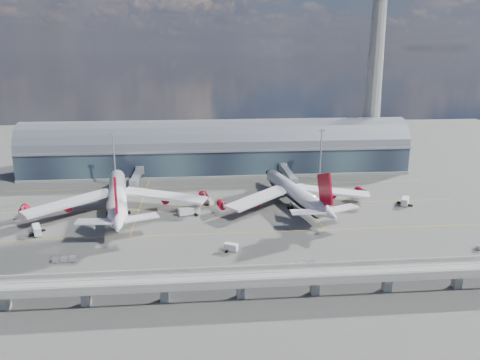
{
  "coord_description": "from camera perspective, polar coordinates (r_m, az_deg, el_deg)",
  "views": [
    {
      "loc": [
        -10.42,
        -165.55,
        63.75
      ],
      "look_at": [
        5.8,
        10.0,
        14.0
      ],
      "focal_mm": 35.0,
      "sensor_mm": 36.0,
      "label": 1
    }
  ],
  "objects": [
    {
      "name": "service_truck_4",
      "position": [
        218.18,
        7.37,
        -0.97
      ],
      "size": [
        3.38,
        5.35,
        2.87
      ],
      "rotation": [
        0.0,
        0.0,
        -0.24
      ],
      "color": "silver",
      "rests_on": "ground"
    },
    {
      "name": "control_tower",
      "position": [
        266.52,
        16.1,
        12.56
      ],
      "size": [
        19.0,
        19.0,
        103.0
      ],
      "color": "gray",
      "rests_on": "ground"
    },
    {
      "name": "service_truck_1",
      "position": [
        153.85,
        -1.11,
        -8.2
      ],
      "size": [
        4.84,
        3.76,
        2.55
      ],
      "rotation": [
        0.0,
        0.0,
        1.11
      ],
      "color": "silver",
      "rests_on": "ground"
    },
    {
      "name": "ground",
      "position": [
        177.71,
        -1.57,
        -5.27
      ],
      "size": [
        500.0,
        500.0,
        0.0
      ],
      "primitive_type": "plane",
      "color": "#474744",
      "rests_on": "ground"
    },
    {
      "name": "jet_bridge_right",
      "position": [
        228.64,
        5.81,
        0.83
      ],
      "size": [
        4.4,
        32.0,
        7.25
      ],
      "color": "gray",
      "rests_on": "ground"
    },
    {
      "name": "taxi_lines",
      "position": [
        198.46,
        -1.99,
        -2.99
      ],
      "size": [
        200.0,
        80.12,
        0.01
      ],
      "color": "gold",
      "rests_on": "ground"
    },
    {
      "name": "jet_bridge_left",
      "position": [
        228.25,
        -12.43,
        0.51
      ],
      "size": [
        4.4,
        28.0,
        7.25
      ],
      "color": "gray",
      "rests_on": "ground"
    },
    {
      "name": "service_truck_2",
      "position": [
        186.74,
        -6.21,
        -3.77
      ],
      "size": [
        8.94,
        5.38,
        3.13
      ],
      "rotation": [
        0.0,
        0.0,
        1.93
      ],
      "color": "silver",
      "rests_on": "ground"
    },
    {
      "name": "airliner_right",
      "position": [
        195.34,
        6.83,
        -1.64
      ],
      "size": [
        65.88,
        68.94,
        22.01
      ],
      "rotation": [
        0.0,
        0.0,
        0.2
      ],
      "color": "white",
      "rests_on": "ground"
    },
    {
      "name": "service_truck_5",
      "position": [
        198.41,
        -3.75,
        -2.63
      ],
      "size": [
        3.65,
        5.57,
        2.51
      ],
      "rotation": [
        0.0,
        0.0,
        0.35
      ],
      "color": "silver",
      "rests_on": "ground"
    },
    {
      "name": "service_truck_3",
      "position": [
        208.87,
        19.48,
        -2.47
      ],
      "size": [
        5.62,
        7.02,
        3.22
      ],
      "rotation": [
        0.0,
        0.0,
        -0.54
      ],
      "color": "silver",
      "rests_on": "ground"
    },
    {
      "name": "cargo_train_0",
      "position": [
        156.35,
        -20.65,
        -9.04
      ],
      "size": [
        7.39,
        1.87,
        1.64
      ],
      "rotation": [
        0.0,
        0.0,
        1.53
      ],
      "color": "gray",
      "rests_on": "ground"
    },
    {
      "name": "terminal",
      "position": [
        249.33,
        -2.77,
        3.61
      ],
      "size": [
        200.0,
        30.0,
        28.0
      ],
      "color": "#212937",
      "rests_on": "ground"
    },
    {
      "name": "guideway",
      "position": [
        125.49,
        0.09,
        -12.01
      ],
      "size": [
        220.0,
        8.5,
        7.2
      ],
      "color": "gray",
      "rests_on": "ground"
    },
    {
      "name": "floodlight_mast_left",
      "position": [
        229.61,
        -15.09,
        2.6
      ],
      "size": [
        3.0,
        0.7,
        25.7
      ],
      "color": "gray",
      "rests_on": "ground"
    },
    {
      "name": "service_truck_0",
      "position": [
        182.05,
        -23.53,
        -5.6
      ],
      "size": [
        5.01,
        7.54,
        2.98
      ],
      "rotation": [
        0.0,
        0.0,
        0.41
      ],
      "color": "silver",
      "rests_on": "ground"
    },
    {
      "name": "floodlight_mast_right",
      "position": [
        234.11,
        9.82,
        3.16
      ],
      "size": [
        3.0,
        0.7,
        25.7
      ],
      "color": "gray",
      "rests_on": "ground"
    },
    {
      "name": "cargo_train_1",
      "position": [
        142.11,
        6.52,
        -10.55
      ],
      "size": [
        14.66,
        5.17,
        1.94
      ],
      "rotation": [
        0.0,
        0.0,
        1.34
      ],
      "color": "gray",
      "rests_on": "ground"
    },
    {
      "name": "airliner_left",
      "position": [
        191.98,
        -14.71,
        -2.05
      ],
      "size": [
        73.48,
        77.33,
        23.61
      ],
      "rotation": [
        0.0,
        0.0,
        0.16
      ],
      "color": "white",
      "rests_on": "ground"
    }
  ]
}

